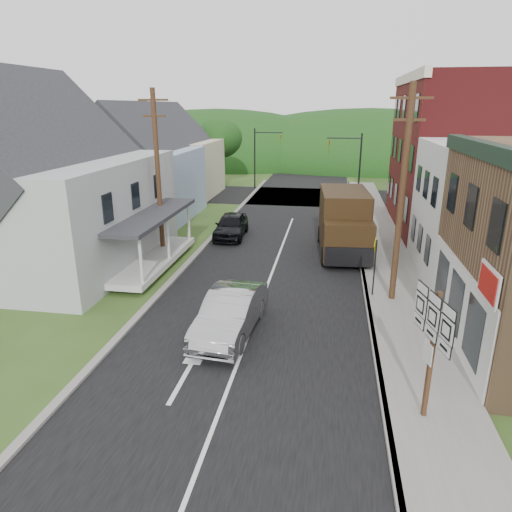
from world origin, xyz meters
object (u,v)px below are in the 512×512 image
at_px(dark_sedan, 231,226).
at_px(delivery_van, 344,223).
at_px(warning_sign, 375,258).
at_px(silver_sedan, 230,314).
at_px(route_sign_cluster, 432,338).

xyz_separation_m(dark_sedan, delivery_van, (7.07, -2.25, 1.03)).
bearing_deg(delivery_van, warning_sign, -83.62).
height_order(silver_sedan, route_sign_cluster, route_sign_cluster).
bearing_deg(delivery_van, route_sign_cluster, -86.80).
bearing_deg(route_sign_cluster, silver_sedan, 133.12).
bearing_deg(dark_sedan, route_sign_cluster, -63.98).
height_order(silver_sedan, dark_sedan, silver_sedan).
bearing_deg(dark_sedan, delivery_van, -19.64).
relative_size(delivery_van, warning_sign, 2.42).
bearing_deg(warning_sign, delivery_van, 113.54).
bearing_deg(route_sign_cluster, warning_sign, 80.88).
xyz_separation_m(route_sign_cluster, warning_sign, (-0.72, 8.27, -0.62)).
xyz_separation_m(delivery_van, route_sign_cluster, (1.91, -14.61, 0.69)).
xyz_separation_m(silver_sedan, dark_sedan, (-2.81, 12.88, -0.05)).
bearing_deg(warning_sign, route_sign_cluster, -72.11).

